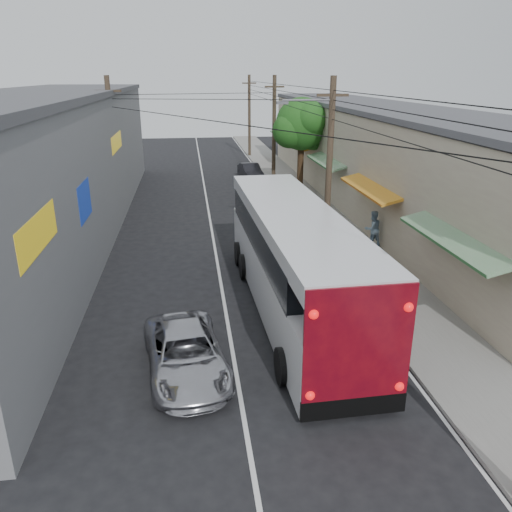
% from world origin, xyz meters
% --- Properties ---
extents(ground, '(120.00, 120.00, 0.00)m').
position_xyz_m(ground, '(0.00, 0.00, 0.00)').
color(ground, black).
rests_on(ground, ground).
extents(sidewalk, '(3.00, 80.00, 0.12)m').
position_xyz_m(sidewalk, '(6.50, 20.00, 0.06)').
color(sidewalk, slate).
rests_on(sidewalk, ground).
extents(building_right, '(7.09, 40.00, 6.25)m').
position_xyz_m(building_right, '(10.99, 22.00, 3.15)').
color(building_right, '#B8B092').
rests_on(building_right, ground).
extents(building_left, '(7.20, 36.00, 7.25)m').
position_xyz_m(building_left, '(-8.50, 18.00, 3.65)').
color(building_left, slate).
rests_on(building_left, ground).
extents(utility_poles, '(11.80, 45.28, 8.00)m').
position_xyz_m(utility_poles, '(3.13, 20.33, 4.13)').
color(utility_poles, '#473828').
rests_on(utility_poles, ground).
extents(street_tree, '(4.40, 4.00, 6.60)m').
position_xyz_m(street_tree, '(6.87, 26.02, 4.67)').
color(street_tree, '#3F2B19').
rests_on(street_tree, ground).
extents(coach_bus, '(3.28, 12.96, 3.71)m').
position_xyz_m(coach_bus, '(2.42, 7.30, 1.92)').
color(coach_bus, silver).
rests_on(coach_bus, ground).
extents(jeepney, '(2.71, 4.82, 1.27)m').
position_xyz_m(jeepney, '(-1.40, 3.55, 0.64)').
color(jeepney, silver).
rests_on(jeepney, ground).
extents(parked_suv, '(2.91, 5.94, 1.66)m').
position_xyz_m(parked_suv, '(4.60, 15.92, 0.83)').
color(parked_suv, gray).
rests_on(parked_suv, ground).
extents(parked_car_mid, '(1.83, 3.92, 1.30)m').
position_xyz_m(parked_car_mid, '(3.80, 22.76, 0.65)').
color(parked_car_mid, '#27262C').
rests_on(parked_car_mid, ground).
extents(parked_car_far, '(1.82, 4.07, 1.30)m').
position_xyz_m(parked_car_far, '(3.80, 30.83, 0.65)').
color(parked_car_far, black).
rests_on(parked_car_far, ground).
extents(pedestrian_near, '(0.72, 0.56, 1.78)m').
position_xyz_m(pedestrian_near, '(5.58, 9.43, 1.01)').
color(pedestrian_near, pink).
rests_on(pedestrian_near, sidewalk).
extents(pedestrian_far, '(1.00, 0.85, 1.78)m').
position_xyz_m(pedestrian_far, '(7.60, 13.27, 1.01)').
color(pedestrian_far, '#82A2BD').
rests_on(pedestrian_far, sidewalk).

